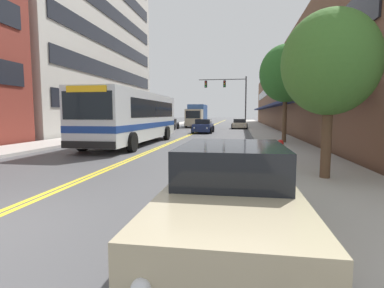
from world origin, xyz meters
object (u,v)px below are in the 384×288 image
(car_red_parked_left_far, at_px, (154,127))
(fire_hydrant, at_px, (280,151))
(street_tree_right_mid, at_px, (286,74))
(box_truck, at_px, (197,116))
(car_beige_parked_right_foreground, at_px, (232,197))
(street_tree_right_near, at_px, (330,64))
(car_navy_moving_lead, at_px, (203,126))
(city_bus, at_px, (134,116))
(car_dark_grey_parked_left_mid, at_px, (168,124))
(car_champagne_parked_right_mid, at_px, (239,124))
(traffic_signal_mast, at_px, (230,91))

(car_red_parked_left_far, relative_size, fire_hydrant, 5.53)
(street_tree_right_mid, bearing_deg, box_truck, 110.03)
(car_beige_parked_right_foreground, relative_size, street_tree_right_near, 1.05)
(car_navy_moving_lead, xyz_separation_m, street_tree_right_near, (5.97, -21.31, 2.58))
(box_truck, height_order, street_tree_right_mid, street_tree_right_mid)
(city_bus, height_order, fire_hydrant, city_bus)
(car_dark_grey_parked_left_mid, height_order, street_tree_right_near, street_tree_right_near)
(box_truck, bearing_deg, car_red_parked_left_far, -100.44)
(car_dark_grey_parked_left_mid, xyz_separation_m, box_truck, (2.44, 7.87, 1.05))
(car_dark_grey_parked_left_mid, height_order, car_beige_parked_right_foreground, car_beige_parked_right_foreground)
(fire_hydrant, bearing_deg, car_dark_grey_parked_left_mid, 112.30)
(car_navy_moving_lead, bearing_deg, car_champagne_parked_right_mid, 69.79)
(car_beige_parked_right_foreground, bearing_deg, fire_hydrant, 77.10)
(street_tree_right_near, bearing_deg, street_tree_right_mid, 87.93)
(city_bus, height_order, car_red_parked_left_far, city_bus)
(car_dark_grey_parked_left_mid, relative_size, fire_hydrant, 5.18)
(street_tree_right_near, distance_m, fire_hydrant, 3.85)
(car_dark_grey_parked_left_mid, bearing_deg, traffic_signal_mast, 36.34)
(car_dark_grey_parked_left_mid, distance_m, car_navy_moving_lead, 8.07)
(box_truck, relative_size, traffic_signal_mast, 1.07)
(street_tree_right_mid, bearing_deg, car_dark_grey_parked_left_mid, 124.17)
(city_bus, bearing_deg, car_champagne_parked_right_mid, 73.12)
(car_beige_parked_right_foreground, height_order, car_champagne_parked_right_mid, car_beige_parked_right_foreground)
(car_beige_parked_right_foreground, bearing_deg, car_champagne_parked_right_mid, 89.95)
(car_dark_grey_parked_left_mid, distance_m, street_tree_right_mid, 20.78)
(car_navy_moving_lead, bearing_deg, box_truck, 100.75)
(car_champagne_parked_right_mid, xyz_separation_m, car_navy_moving_lead, (-3.57, -9.70, 0.06))
(city_bus, distance_m, car_navy_moving_lead, 12.20)
(box_truck, relative_size, fire_hydrant, 9.06)
(city_bus, xyz_separation_m, car_red_parked_left_far, (-2.29, 11.99, -1.23))
(car_beige_parked_right_foreground, relative_size, traffic_signal_mast, 0.68)
(box_truck, bearing_deg, car_navy_moving_lead, -79.25)
(street_tree_right_near, bearing_deg, city_bus, 133.12)
(car_dark_grey_parked_left_mid, relative_size, street_tree_right_near, 0.94)
(car_beige_parked_right_foreground, distance_m, street_tree_right_near, 5.48)
(city_bus, bearing_deg, street_tree_right_mid, 6.80)
(box_truck, xyz_separation_m, fire_hydrant, (7.78, -32.79, -1.10))
(box_truck, distance_m, street_tree_right_near, 36.49)
(car_navy_moving_lead, relative_size, street_tree_right_mid, 0.72)
(box_truck, distance_m, street_tree_right_mid, 26.52)
(car_red_parked_left_far, bearing_deg, street_tree_right_near, -62.48)
(traffic_signal_mast, xyz_separation_m, street_tree_right_mid, (4.15, -22.30, -0.60))
(street_tree_right_mid, bearing_deg, street_tree_right_near, -92.07)
(car_dark_grey_parked_left_mid, bearing_deg, car_beige_parked_right_foreground, -74.74)
(car_champagne_parked_right_mid, relative_size, street_tree_right_near, 0.95)
(street_tree_right_near, relative_size, street_tree_right_mid, 0.75)
(city_bus, distance_m, car_beige_parked_right_foreground, 15.22)
(car_red_parked_left_far, relative_size, car_beige_parked_right_foreground, 0.96)
(car_dark_grey_parked_left_mid, relative_size, box_truck, 0.57)
(street_tree_right_mid, distance_m, fire_hydrant, 8.95)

